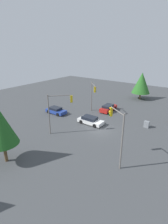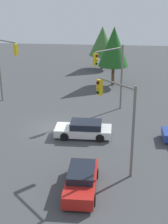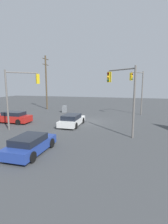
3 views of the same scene
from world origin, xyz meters
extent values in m
plane|color=#424447|center=(0.00, 0.00, 0.00)|extent=(80.00, 80.00, 0.00)
cube|color=silver|center=(-2.56, 1.23, 0.49)|extent=(4.57, 1.91, 0.61)
cube|color=black|center=(-2.79, 1.23, 1.05)|extent=(2.52, 1.68, 0.52)
cylinder|color=black|center=(-1.14, 2.14, 0.34)|extent=(0.68, 0.22, 0.68)
cylinder|color=black|center=(-1.14, 0.32, 0.34)|extent=(0.68, 0.22, 0.68)
cylinder|color=black|center=(-3.98, 2.14, 0.34)|extent=(0.68, 0.22, 0.68)
cylinder|color=black|center=(-3.98, 0.32, 0.34)|extent=(0.68, 0.22, 0.68)
cube|color=red|center=(-3.17, 8.86, 0.56)|extent=(1.80, 4.60, 0.75)
cube|color=black|center=(-3.17, 8.63, 1.16)|extent=(1.58, 2.53, 0.45)
cylinder|color=black|center=(-4.02, 10.28, 0.34)|extent=(0.22, 0.67, 0.67)
cylinder|color=black|center=(-2.31, 10.28, 0.34)|extent=(0.22, 0.67, 0.67)
cylinder|color=black|center=(-4.02, 7.43, 0.34)|extent=(0.22, 0.67, 0.67)
cylinder|color=black|center=(-2.31, 7.43, 0.34)|extent=(0.22, 0.67, 0.67)
cylinder|color=slate|center=(-5.62, -5.57, 3.17)|extent=(0.18, 0.18, 6.35)
cylinder|color=slate|center=(-4.42, -4.31, 6.10)|extent=(2.48, 2.59, 0.12)
cube|color=gold|center=(-3.23, -3.06, 5.47)|extent=(0.44, 0.44, 1.05)
sphere|color=#360503|center=(-3.35, -2.94, 5.81)|extent=(0.22, 0.22, 0.22)
sphere|color=orange|center=(-3.35, -2.94, 5.47)|extent=(0.22, 0.22, 0.22)
sphere|color=black|center=(-3.35, -2.94, 5.14)|extent=(0.22, 0.22, 0.22)
cylinder|color=slate|center=(-6.24, 6.96, 3.10)|extent=(0.18, 0.18, 6.20)
cylinder|color=slate|center=(-5.12, 5.80, 5.95)|extent=(2.32, 2.41, 0.12)
cube|color=gold|center=(-4.00, 4.64, 5.32)|extent=(0.44, 0.44, 1.05)
sphere|color=#360503|center=(-3.88, 4.76, 5.66)|extent=(0.22, 0.22, 0.22)
sphere|color=orange|center=(-3.88, 4.76, 5.32)|extent=(0.22, 0.22, 0.22)
sphere|color=black|center=(-3.88, 4.76, 4.98)|extent=(0.22, 0.22, 0.22)
cylinder|color=slate|center=(6.84, -6.84, 3.33)|extent=(0.18, 0.18, 6.65)
cylinder|color=slate|center=(5.67, -5.99, 6.40)|extent=(2.42, 1.79, 0.12)
cube|color=gold|center=(4.49, -5.15, 5.78)|extent=(0.44, 0.43, 1.05)
sphere|color=#360503|center=(4.39, -5.29, 6.11)|extent=(0.22, 0.22, 0.22)
sphere|color=orange|center=(4.39, -5.29, 5.78)|extent=(0.22, 0.22, 0.22)
sphere|color=black|center=(4.39, -5.29, 5.44)|extent=(0.22, 0.22, 0.22)
cylinder|color=brown|center=(-4.73, -13.57, 1.20)|extent=(0.37, 0.37, 2.40)
cone|color=#1E561E|center=(-4.73, -13.57, 4.68)|extent=(3.59, 3.59, 4.56)
cylinder|color=brown|center=(-3.07, -21.56, 0.96)|extent=(0.45, 0.45, 1.91)
cone|color=#3D7033|center=(-3.07, -21.56, 3.91)|extent=(3.70, 3.70, 4.00)
camera|label=1|loc=(13.09, -22.28, 12.92)|focal=28.00mm
camera|label=2|loc=(-5.01, 26.59, 12.16)|focal=55.00mm
camera|label=3|loc=(-21.34, -5.37, 4.82)|focal=28.00mm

